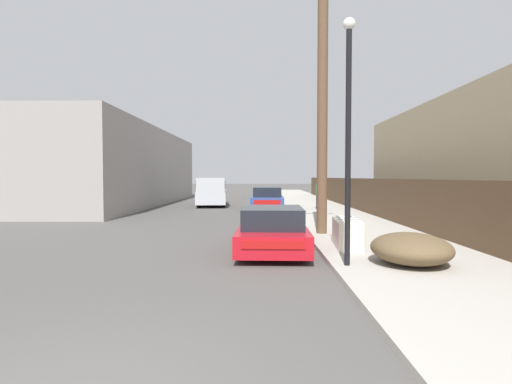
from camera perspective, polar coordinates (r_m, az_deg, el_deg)
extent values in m
cube|color=#ADA89E|center=(27.01, 8.39, -1.97)|extent=(4.20, 63.00, 0.12)
cube|color=silver|center=(11.09, 12.85, -5.77)|extent=(0.75, 1.78, 0.73)
cube|color=white|center=(11.04, 12.87, -3.80)|extent=(0.72, 1.71, 0.03)
cube|color=#333335|center=(11.60, 13.34, -3.39)|extent=(0.05, 0.20, 0.02)
cube|color=gray|center=(11.32, 12.68, -3.57)|extent=(0.63, 0.12, 0.01)
cube|color=gray|center=(10.79, 13.06, -3.85)|extent=(0.63, 0.12, 0.01)
cube|color=red|center=(11.06, 2.36, -6.13)|extent=(1.91, 4.36, 0.53)
cube|color=black|center=(10.61, 2.38, -3.62)|extent=(1.61, 2.11, 0.53)
cube|color=#B21414|center=(8.89, 2.46, -7.57)|extent=(1.42, 0.06, 0.18)
cylinder|color=black|center=(12.41, -1.34, -5.58)|extent=(0.21, 0.67, 0.67)
cylinder|color=black|center=(12.42, 5.97, -5.58)|extent=(0.21, 0.67, 0.67)
cylinder|color=black|center=(9.77, -2.25, -7.70)|extent=(0.21, 0.67, 0.67)
cylinder|color=black|center=(9.78, 7.08, -7.71)|extent=(0.21, 0.67, 0.67)
cube|color=#2D478C|center=(24.03, 1.62, -1.44)|extent=(1.97, 4.31, 0.70)
cube|color=black|center=(23.83, 1.62, 0.04)|extent=(1.67, 2.43, 0.55)
cube|color=#B21414|center=(21.87, 1.60, -1.48)|extent=(1.47, 0.06, 0.25)
cylinder|color=black|center=(25.38, -0.23, -1.67)|extent=(0.21, 0.61, 0.60)
cylinder|color=black|center=(25.37, 3.48, -1.67)|extent=(0.21, 0.61, 0.60)
cylinder|color=black|center=(22.74, -0.47, -2.12)|extent=(0.21, 0.61, 0.60)
cylinder|color=black|center=(22.73, 3.67, -2.12)|extent=(0.21, 0.61, 0.60)
cube|color=silver|center=(28.04, -6.27, -0.67)|extent=(2.36, 5.83, 0.80)
cube|color=silver|center=(26.45, -6.42, 1.02)|extent=(2.00, 2.70, 0.92)
cube|color=black|center=(26.45, -6.42, 1.07)|extent=(2.04, 2.65, 0.51)
cylinder|color=black|center=(26.27, -4.68, -1.25)|extent=(0.33, 0.89, 0.87)
cylinder|color=black|center=(26.34, -8.17, -1.26)|extent=(0.33, 0.89, 0.87)
cylinder|color=black|center=(29.79, -4.58, -0.84)|extent=(0.33, 0.89, 0.87)
cylinder|color=black|center=(29.86, -7.66, -0.85)|extent=(0.33, 0.89, 0.87)
cylinder|color=brown|center=(13.80, 9.48, 14.05)|extent=(0.34, 0.34, 9.47)
cylinder|color=black|center=(8.71, 13.02, 6.01)|extent=(0.12, 0.12, 4.96)
sphere|color=white|center=(9.26, 13.17, 22.34)|extent=(0.26, 0.26, 0.26)
ellipsoid|color=brown|center=(9.35, 21.26, -7.53)|extent=(1.69, 1.93, 0.68)
cube|color=brown|center=(23.47, 14.41, -0.29)|extent=(0.08, 41.54, 1.80)
cube|color=gray|center=(31.00, -19.18, 3.33)|extent=(7.00, 23.05, 5.38)
cube|color=tan|center=(19.86, 31.62, 3.65)|extent=(6.00, 16.85, 5.26)
cylinder|color=#282D42|center=(23.63, 8.92, -1.43)|extent=(0.28, 0.28, 0.82)
cylinder|color=#337F4C|center=(23.60, 8.93, 0.35)|extent=(0.34, 0.34, 0.65)
sphere|color=tan|center=(23.59, 8.93, 1.43)|extent=(0.25, 0.25, 0.25)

